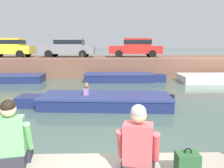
% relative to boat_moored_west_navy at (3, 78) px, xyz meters
% --- Properties ---
extents(ground_plane, '(400.00, 400.00, 0.00)m').
position_rel_boat_moored_west_navy_xyz_m(ground_plane, '(7.08, -5.03, -0.25)').
color(ground_plane, '#42564C').
extents(far_quay_wall, '(60.00, 6.00, 1.47)m').
position_rel_boat_moored_west_navy_xyz_m(far_quay_wall, '(7.08, 4.44, 0.49)').
color(far_quay_wall, brown).
rests_on(far_quay_wall, ground).
extents(far_wall_coping, '(60.00, 0.24, 0.08)m').
position_rel_boat_moored_west_navy_xyz_m(far_wall_coping, '(7.08, 1.56, 1.26)').
color(far_wall_coping, brown).
rests_on(far_wall_coping, far_quay_wall).
extents(boat_moored_west_navy, '(5.91, 1.94, 0.50)m').
position_rel_boat_moored_west_navy_xyz_m(boat_moored_west_navy, '(0.00, 0.00, 0.00)').
color(boat_moored_west_navy, navy).
rests_on(boat_moored_west_navy, ground).
extents(boat_moored_central_navy, '(5.48, 1.61, 0.58)m').
position_rel_boat_moored_west_navy_xyz_m(boat_moored_central_navy, '(8.06, 0.06, 0.04)').
color(boat_moored_central_navy, navy).
rests_on(boat_moored_central_navy, ground).
extents(motorboat_passing, '(6.28, 2.11, 0.98)m').
position_rel_boat_moored_west_navy_xyz_m(motorboat_passing, '(6.74, -6.17, 0.00)').
color(motorboat_passing, navy).
rests_on(motorboat_passing, ground).
extents(car_leftmost_yellow, '(3.86, 1.91, 1.54)m').
position_rel_boat_moored_west_navy_xyz_m(car_leftmost_yellow, '(-0.95, 3.60, 2.07)').
color(car_leftmost_yellow, yellow).
rests_on(car_leftmost_yellow, far_quay_wall).
extents(car_left_inner_grey, '(4.45, 2.11, 1.54)m').
position_rel_boat_moored_west_navy_xyz_m(car_left_inner_grey, '(3.87, 3.60, 2.07)').
color(car_left_inner_grey, slate).
rests_on(car_left_inner_grey, far_quay_wall).
extents(car_centre_red, '(4.36, 2.04, 1.54)m').
position_rel_boat_moored_west_navy_xyz_m(car_centre_red, '(9.42, 3.60, 2.07)').
color(car_centre_red, '#B2231E').
rests_on(car_centre_red, far_quay_wall).
extents(mooring_bollard_mid, '(0.15, 0.15, 0.45)m').
position_rel_boat_moored_west_navy_xyz_m(mooring_bollard_mid, '(5.17, 1.69, 1.46)').
color(mooring_bollard_mid, '#2D2B28').
rests_on(mooring_bollard_mid, far_quay_wall).
extents(person_seated_left, '(0.57, 0.59, 0.96)m').
position_rel_boat_moored_west_navy_xyz_m(person_seated_left, '(5.75, -11.83, 0.89)').
color(person_seated_left, '#282833').
rests_on(person_seated_left, near_quay).
extents(person_seated_right, '(0.58, 0.59, 0.96)m').
position_rel_boat_moored_west_navy_xyz_m(person_seated_right, '(7.45, -12.10, 0.89)').
color(person_seated_right, '#282833').
rests_on(person_seated_right, near_quay).
extents(bottle_drink, '(0.06, 0.06, 0.20)m').
position_rel_boat_moored_west_navy_xyz_m(bottle_drink, '(7.33, -11.98, 0.61)').
color(bottle_drink, '#E07F6B').
rests_on(bottle_drink, near_quay).
extents(backpack_on_ledge, '(0.28, 0.24, 0.41)m').
position_rel_boat_moored_west_navy_xyz_m(backpack_on_ledge, '(8.07, -12.16, 0.69)').
color(backpack_on_ledge, '#234C28').
rests_on(backpack_on_ledge, near_quay).
extents(snack_bag, '(0.18, 0.12, 0.10)m').
position_rel_boat_moored_west_navy_xyz_m(snack_bag, '(7.42, -12.00, 0.57)').
color(snack_bag, orange).
rests_on(snack_bag, near_quay).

